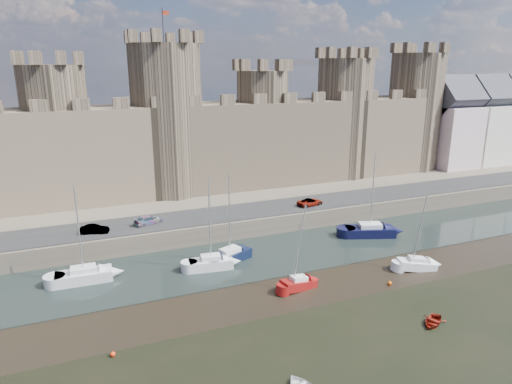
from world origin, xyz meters
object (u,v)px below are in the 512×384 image
Objects in this scene: sailboat_4 at (299,283)px; sailboat_5 at (416,264)px; sailboat_1 at (230,255)px; sailboat_3 at (370,230)px; sailboat_2 at (211,263)px; car_3 at (310,202)px; sailboat_0 at (84,275)px; car_2 at (149,220)px; car_1 at (94,229)px.

sailboat_5 reaches higher than sailboat_4.
sailboat_5 is (14.63, -0.87, -0.00)m from sailboat_4.
sailboat_3 reaches higher than sailboat_1.
car_3 is at bearing 36.68° from sailboat_2.
sailboat_3 is (36.48, -0.30, 0.03)m from sailboat_0.
car_3 is 19.35m from sailboat_5.
car_3 is at bearing -111.83° from car_2.
sailboat_4 is (12.17, -18.89, -2.37)m from car_2.
car_3 is at bearing 139.10° from sailboat_3.
sailboat_4 is (20.66, -10.01, -0.14)m from sailboat_0.
car_2 is 0.34× the size of sailboat_3.
sailboat_0 is 36.48m from sailboat_3.
sailboat_2 is at bearing 122.19° from sailboat_4.
sailboat_3 is (4.72, -8.30, -2.19)m from car_3.
car_1 is 38.55m from sailboat_5.
car_3 is at bearing -73.98° from car_1.
sailboat_0 is 1.16× the size of sailboat_5.
car_1 is 30.06m from car_3.
sailboat_4 is at bearing -117.55° from car_1.
sailboat_3 is at bearing 98.21° from sailboat_5.
sailboat_4 reaches higher than car_1.
car_1 is at bearing 79.61° from sailboat_0.
sailboat_0 is at bearing 116.62° from car_2.
sailboat_3 is at bearing -20.72° from sailboat_1.
car_3 is 0.37× the size of sailboat_1.
car_3 is 0.43× the size of sailboat_5.
sailboat_0 reaches higher than car_1.
sailboat_0 is 16.26m from sailboat_1.
car_1 is 0.33× the size of sailboat_2.
sailboat_0 reaches higher than sailboat_2.
sailboat_2 is at bearing -174.93° from car_2.
sailboat_2 is at bearing -6.93° from sailboat_0.
sailboat_4 is (-15.82, -9.71, -0.17)m from sailboat_3.
sailboat_5 reaches higher than car_1.
sailboat_1 reaches higher than car_2.
sailboat_0 reaches higher than sailboat_4.
car_3 is 20.94m from sailboat_2.
sailboat_5 is at bearing -179.29° from car_3.
car_2 is 33.38m from sailboat_5.
sailboat_0 is at bearing -176.37° from car_1.
sailboat_5 is at bearing -76.96° from sailboat_3.
car_1 is at bearing 80.31° from car_3.
sailboat_1 is 20.26m from sailboat_3.
sailboat_3 is at bearing 1.33° from sailboat_0.
car_3 is 0.35× the size of sailboat_3.
car_1 is at bearing 165.43° from sailboat_5.
sailboat_1 is at bearing -1.69° from sailboat_0.
sailboat_1 is 21.47m from sailboat_5.
sailboat_0 is at bearing 94.25° from car_3.
sailboat_5 is at bearing -50.09° from sailboat_1.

